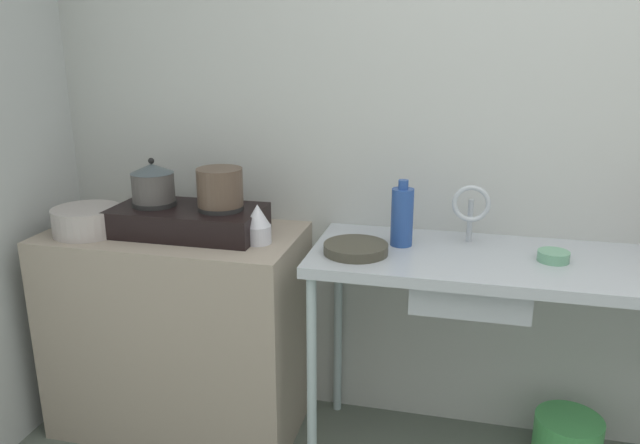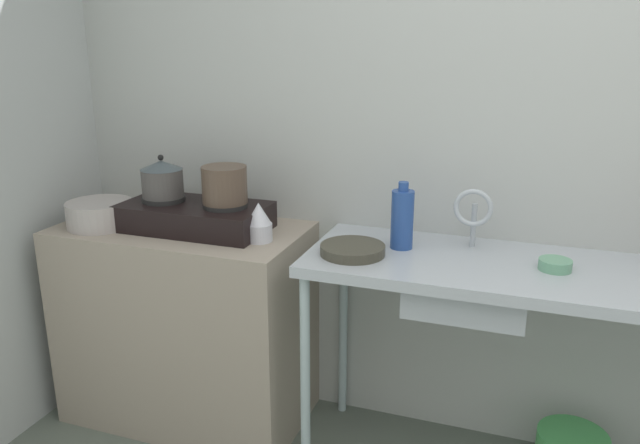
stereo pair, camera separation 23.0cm
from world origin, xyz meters
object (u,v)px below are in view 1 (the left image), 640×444
object	(u,v)px
pot_on_left_burner	(153,182)
bottle_by_sink	(402,216)
percolator	(258,224)
bucket_on_floor	(567,444)
pot_beside_stove	(87,221)
sink_basin	(470,280)
faucet	(471,206)
frying_pan	(356,249)
stove	(188,220)
small_bowl_on_drainboard	(553,256)
pot_on_right_burner	(220,187)

from	to	relation	value
pot_on_left_burner	bottle_by_sink	world-z (taller)	pot_on_left_burner
percolator	bucket_on_floor	distance (m)	1.45
pot_beside_stove	sink_basin	distance (m)	1.49
faucet	frying_pan	bearing A→B (deg)	-155.08
pot_on_left_burner	sink_basin	bearing A→B (deg)	-2.10
stove	small_bowl_on_drainboard	size ratio (longest dim) A/B	5.41
small_bowl_on_drainboard	bottle_by_sink	xyz separation A→B (m)	(-0.53, 0.05, 0.09)
pot_beside_stove	bucket_on_floor	distance (m)	2.06
percolator	bucket_on_floor	size ratio (longest dim) A/B	0.60
pot_on_left_burner	pot_beside_stove	distance (m)	0.30
sink_basin	faucet	world-z (taller)	faucet
pot_on_right_burner	frying_pan	size ratio (longest dim) A/B	0.76
pot_on_right_burner	bottle_by_sink	distance (m)	0.70
bottle_by_sink	bucket_on_floor	xyz separation A→B (m)	(0.67, -0.01, -0.86)
percolator	faucet	distance (m)	0.79
frying_pan	pot_on_left_burner	bearing A→B (deg)	174.61
percolator	sink_basin	bearing A→B (deg)	0.42
small_bowl_on_drainboard	stove	bearing A→B (deg)	-179.92
stove	pot_beside_stove	xyz separation A→B (m)	(-0.39, -0.10, -0.00)
bottle_by_sink	percolator	bearing A→B (deg)	-168.79
bottle_by_sink	pot_on_left_burner	bearing A→B (deg)	-176.86
stove	bottle_by_sink	distance (m)	0.84
percolator	small_bowl_on_drainboard	xyz separation A→B (m)	(1.06, 0.05, -0.06)
pot_beside_stove	bucket_on_floor	world-z (taller)	pot_beside_stove
faucet	small_bowl_on_drainboard	xyz separation A→B (m)	(0.29, -0.10, -0.13)
pot_beside_stove	frying_pan	distance (m)	1.08
frying_pan	small_bowl_on_drainboard	xyz separation A→B (m)	(0.68, 0.08, 0.00)
stove	bucket_on_floor	size ratio (longest dim) A/B	2.32
pot_on_left_burner	percolator	xyz separation A→B (m)	(0.45, -0.05, -0.13)
small_bowl_on_drainboard	bucket_on_floor	xyz separation A→B (m)	(0.13, 0.04, -0.77)
faucet	small_bowl_on_drainboard	world-z (taller)	faucet
stove	faucet	bearing A→B (deg)	5.54
percolator	small_bowl_on_drainboard	distance (m)	1.06
pot_on_left_burner	frying_pan	xyz separation A→B (m)	(0.83, -0.08, -0.18)
pot_on_right_burner	frying_pan	xyz separation A→B (m)	(0.55, -0.08, -0.18)
pot_beside_stove	frying_pan	xyz separation A→B (m)	(1.08, 0.02, -0.03)
sink_basin	small_bowl_on_drainboard	size ratio (longest dim) A/B	3.68
pot_on_right_burner	stove	bearing A→B (deg)	180.00
sink_basin	frying_pan	bearing A→B (deg)	-175.38
stove	frying_pan	xyz separation A→B (m)	(0.69, -0.08, -0.04)
faucet	bottle_by_sink	world-z (taller)	bottle_by_sink
stove	faucet	size ratio (longest dim) A/B	2.51
frying_pan	bucket_on_floor	bearing A→B (deg)	8.34
pot_on_right_burner	bottle_by_sink	xyz separation A→B (m)	(0.69, 0.05, -0.08)
pot_beside_stove	bottle_by_sink	distance (m)	1.23
pot_on_left_burner	percolator	size ratio (longest dim) A/B	1.15
pot_on_right_burner	small_bowl_on_drainboard	size ratio (longest dim) A/B	1.62
pot_on_left_burner	bottle_by_sink	size ratio (longest dim) A/B	0.70
percolator	sink_basin	distance (m)	0.80
percolator	bottle_by_sink	distance (m)	0.54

